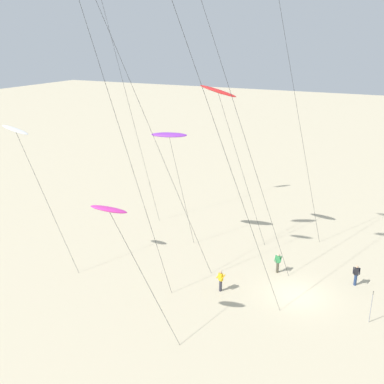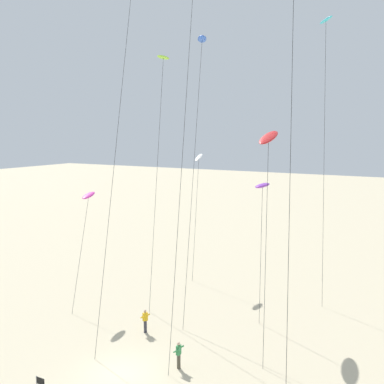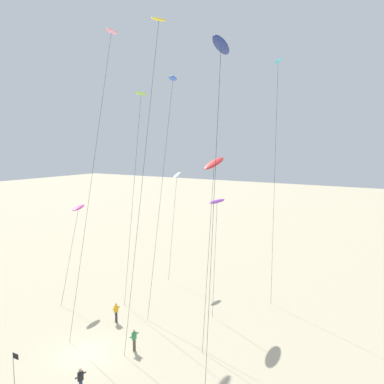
{
  "view_description": "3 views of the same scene",
  "coord_description": "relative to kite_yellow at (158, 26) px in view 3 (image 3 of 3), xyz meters",
  "views": [
    {
      "loc": [
        -29.08,
        -5.53,
        17.99
      ],
      "look_at": [
        1.67,
        9.38,
        6.1
      ],
      "focal_mm": 41.87,
      "sensor_mm": 36.0,
      "label": 1
    },
    {
      "loc": [
        15.86,
        -19.75,
        14.16
      ],
      "look_at": [
        -1.68,
        11.73,
        9.31
      ],
      "focal_mm": 42.43,
      "sensor_mm": 36.0,
      "label": 2
    },
    {
      "loc": [
        21.9,
        -20.33,
        15.41
      ],
      "look_at": [
        2.91,
        9.96,
        11.13
      ],
      "focal_mm": 38.95,
      "sensor_mm": 36.0,
      "label": 3
    }
  ],
  "objects": [
    {
      "name": "kite_red",
      "position": [
        6.0,
        -0.74,
        -11.66
      ],
      "size": [
        2.04,
        5.94,
        14.31
      ],
      "color": "red",
      "rests_on": "ground"
    },
    {
      "name": "ground_plane",
      "position": [
        0.34,
        -9.64,
        -25.33
      ],
      "size": [
        260.0,
        260.0,
        0.0
      ],
      "primitive_type": "plane",
      "color": "beige"
    },
    {
      "name": "kite_magenta",
      "position": [
        -9.7,
        -0.77,
        -16.6
      ],
      "size": [
        1.96,
        4.88,
        9.1
      ],
      "color": "#D8339E",
      "rests_on": "ground"
    },
    {
      "name": "kite_cyan",
      "position": [
        6.61,
        11.36,
        -2.59
      ],
      "size": [
        2.6,
        5.94,
        23.85
      ],
      "color": "#33BFE0",
      "rests_on": "ground"
    },
    {
      "name": "kite_flyer_furthest",
      "position": [
        -1.54,
        -4.35,
        -24.44
      ],
      "size": [
        0.67,
        0.69,
        1.67
      ],
      "color": "#33333D",
      "rests_on": "ground"
    },
    {
      "name": "kite_lime",
      "position": [
        -5.12,
        3.81,
        -5.57
      ],
      "size": [
        2.19,
        6.26,
        20.51
      ],
      "color": "#8CD833",
      "rests_on": "ground"
    },
    {
      "name": "kite_white",
      "position": [
        -5.26,
        10.51,
        -13.97
      ],
      "size": [
        1.76,
        4.7,
        11.98
      ],
      "color": "white",
      "rests_on": "ground"
    },
    {
      "name": "kite_flyer_nearest",
      "position": [
        3.72,
        -13.31,
        -24.44
      ],
      "size": [
        0.55,
        0.57,
        1.67
      ],
      "color": "navy",
      "rests_on": "ground"
    },
    {
      "name": "kite_flyer_middle",
      "position": [
        3.04,
        -7.42,
        -24.44
      ],
      "size": [
        0.53,
        0.56,
        1.67
      ],
      "color": "#4C4738",
      "rests_on": "ground"
    },
    {
      "name": "marker_flag",
      "position": [
        -0.68,
        -14.75,
        -23.85
      ],
      "size": [
        0.56,
        0.05,
        2.1
      ],
      "color": "gray",
      "rests_on": "ground"
    },
    {
      "name": "kite_pink",
      "position": [
        -5.08,
        -0.47,
        -0.43
      ],
      "size": [
        3.63,
        9.89,
        25.71
      ],
      "color": "pink",
      "rests_on": "ground"
    },
    {
      "name": "kite_yellow",
      "position": [
        0.0,
        0.0,
        0.0
      ],
      "size": [
        3.34,
        9.71,
        26.26
      ],
      "color": "yellow",
      "rests_on": "ground"
    },
    {
      "name": "kite_navy",
      "position": [
        8.55,
        -4.47,
        -3.58
      ],
      "size": [
        2.56,
        6.6,
        22.39
      ],
      "color": "navy",
      "rests_on": "ground"
    },
    {
      "name": "kite_purple",
      "position": [
        4.27,
        3.01,
        -15.3
      ],
      "size": [
        1.44,
        3.73,
        10.35
      ],
      "color": "purple",
      "rests_on": "ground"
    },
    {
      "name": "kite_blue",
      "position": [
        -2.24,
        5.41,
        -3.73
      ],
      "size": [
        3.79,
        9.55,
        22.01
      ],
      "color": "blue",
      "rests_on": "ground"
    }
  ]
}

